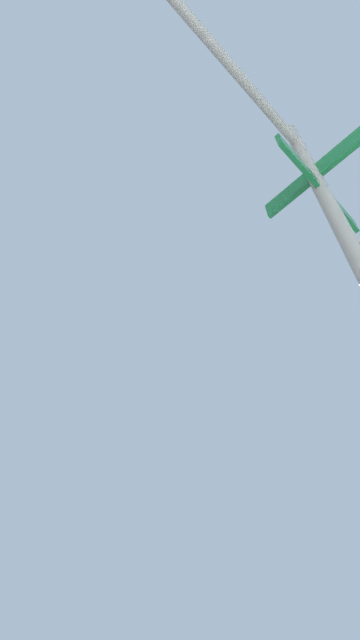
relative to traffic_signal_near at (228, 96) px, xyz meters
The scene contains 1 object.
traffic_signal_near is the anchor object (origin of this frame).
Camera 1 is at (-6.34, -4.98, 1.39)m, focal length 24.07 mm.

